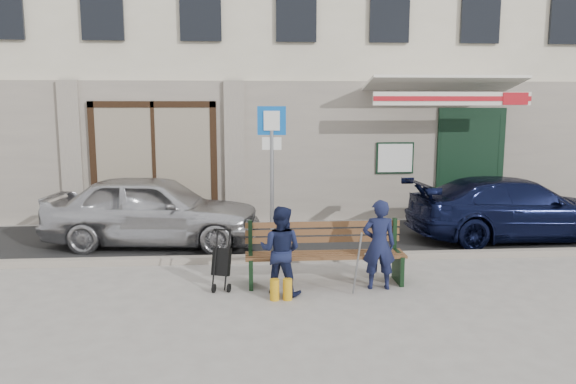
{
  "coord_description": "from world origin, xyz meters",
  "views": [
    {
      "loc": [
        -1.18,
        -7.86,
        2.71
      ],
      "look_at": [
        -0.44,
        1.6,
        1.2
      ],
      "focal_mm": 35.0,
      "sensor_mm": 36.0,
      "label": 1
    }
  ],
  "objects": [
    {
      "name": "ground",
      "position": [
        0.0,
        0.0,
        0.0
      ],
      "size": [
        80.0,
        80.0,
        0.0
      ],
      "primitive_type": "plane",
      "color": "#9E9991",
      "rests_on": "ground"
    },
    {
      "name": "asphalt_lane",
      "position": [
        0.0,
        3.1,
        0.01
      ],
      "size": [
        60.0,
        3.2,
        0.01
      ],
      "primitive_type": "cube",
      "color": "#282828",
      "rests_on": "ground"
    },
    {
      "name": "curb",
      "position": [
        0.0,
        1.5,
        0.06
      ],
      "size": [
        60.0,
        0.18,
        0.12
      ],
      "primitive_type": "cube",
      "color": "#9E9384",
      "rests_on": "ground"
    },
    {
      "name": "building",
      "position": [
        0.01,
        8.45,
        4.97
      ],
      "size": [
        20.0,
        8.27,
        10.0
      ],
      "color": "beige",
      "rests_on": "ground"
    },
    {
      "name": "car_silver",
      "position": [
        -2.93,
        2.83,
        0.69
      ],
      "size": [
        4.21,
        2.08,
        1.38
      ],
      "primitive_type": "imported",
      "rotation": [
        0.0,
        0.0,
        1.46
      ],
      "color": "#B3B3B8",
      "rests_on": "ground"
    },
    {
      "name": "car_navy",
      "position": [
        4.21,
        2.77,
        0.62
      ],
      "size": [
        4.38,
        1.97,
        1.25
      ],
      "primitive_type": "imported",
      "rotation": [
        0.0,
        0.0,
        1.62
      ],
      "color": "black",
      "rests_on": "ground"
    },
    {
      "name": "parking_sign",
      "position": [
        -0.71,
        1.84,
        1.78
      ],
      "size": [
        0.49,
        0.1,
        2.65
      ],
      "rotation": [
        0.0,
        0.0,
        -0.13
      ],
      "color": "gray",
      "rests_on": "ground"
    },
    {
      "name": "bench",
      "position": [
        -0.03,
        0.26,
        0.46
      ],
      "size": [
        2.4,
        1.17,
        0.98
      ],
      "color": "brown",
      "rests_on": "ground"
    },
    {
      "name": "man",
      "position": [
        0.77,
        -0.02,
        0.67
      ],
      "size": [
        0.51,
        0.36,
        1.33
      ],
      "primitive_type": "imported",
      "rotation": [
        0.0,
        0.0,
        3.06
      ],
      "color": "#151A3A",
      "rests_on": "ground"
    },
    {
      "name": "woman",
      "position": [
        -0.68,
        -0.14,
        0.64
      ],
      "size": [
        0.75,
        0.67,
        1.28
      ],
      "primitive_type": "imported",
      "rotation": [
        0.0,
        0.0,
        2.78
      ],
      "color": "#141A39",
      "rests_on": "ground"
    },
    {
      "name": "stroller",
      "position": [
        -1.53,
        0.14,
        0.39
      ],
      "size": [
        0.31,
        0.4,
        0.88
      ],
      "rotation": [
        0.0,
        0.0,
        -0.33
      ],
      "color": "black",
      "rests_on": "ground"
    }
  ]
}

